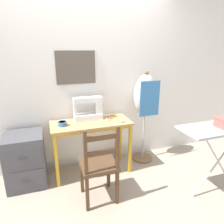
{
  "coord_description": "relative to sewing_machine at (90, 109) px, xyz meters",
  "views": [
    {
      "loc": [
        -0.54,
        -2.25,
        1.68
      ],
      "look_at": [
        0.29,
        0.21,
        0.88
      ],
      "focal_mm": 32.0,
      "sensor_mm": 36.0,
      "label": 1
    }
  ],
  "objects": [
    {
      "name": "fabric_bowl",
      "position": [
        -0.39,
        -0.14,
        -0.12
      ],
      "size": [
        0.12,
        0.12,
        0.06
      ],
      "color": "teal",
      "rests_on": "sewing_table"
    },
    {
      "name": "thread_spool_mid_table",
      "position": [
        0.27,
        -0.09,
        -0.13
      ],
      "size": [
        0.03,
        0.03,
        0.04
      ],
      "color": "orange",
      "rests_on": "sewing_table"
    },
    {
      "name": "ground_plane",
      "position": [
        -0.01,
        -0.36,
        -0.9
      ],
      "size": [
        14.0,
        14.0,
        0.0
      ],
      "primitive_type": "plane",
      "color": "tan"
    },
    {
      "name": "wooden_chair",
      "position": [
        -0.07,
        -0.72,
        -0.46
      ],
      "size": [
        0.4,
        0.38,
        0.94
      ],
      "color": "#513823",
      "rests_on": "ground_plane"
    },
    {
      "name": "sewing_table",
      "position": [
        -0.01,
        -0.14,
        -0.26
      ],
      "size": [
        1.07,
        0.47,
        0.76
      ],
      "color": "tan",
      "rests_on": "ground_plane"
    },
    {
      "name": "scissors",
      "position": [
        0.41,
        -0.26,
        -0.15
      ],
      "size": [
        0.13,
        0.12,
        0.01
      ],
      "color": "silver",
      "rests_on": "sewing_table"
    },
    {
      "name": "sewing_machine",
      "position": [
        0.0,
        0.0,
        0.0
      ],
      "size": [
        0.4,
        0.16,
        0.34
      ],
      "color": "white",
      "rests_on": "sewing_table"
    },
    {
      "name": "ironing_board",
      "position": [
        1.31,
        -1.04,
        -0.08
      ],
      "size": [
        1.04,
        0.38,
        0.88
      ],
      "color": "#ADB2B7",
      "rests_on": "ground_plane"
    },
    {
      "name": "dress_form",
      "position": [
        0.83,
        -0.05,
        0.09
      ],
      "size": [
        0.36,
        0.32,
        1.4
      ],
      "color": "#846647",
      "rests_on": "ground_plane"
    },
    {
      "name": "thread_spool_far_edge",
      "position": [
        0.32,
        -0.04,
        -0.13
      ],
      "size": [
        0.04,
        0.04,
        0.03
      ],
      "color": "yellow",
      "rests_on": "sewing_table"
    },
    {
      "name": "wall_back",
      "position": [
        -0.01,
        0.18,
        0.37
      ],
      "size": [
        10.0,
        0.07,
        2.55
      ],
      "color": "silver",
      "rests_on": "ground_plane"
    },
    {
      "name": "thread_spool_near_machine",
      "position": [
        0.22,
        -0.13,
        -0.13
      ],
      "size": [
        0.04,
        0.04,
        0.04
      ],
      "color": "silver",
      "rests_on": "sewing_table"
    },
    {
      "name": "filing_cabinet",
      "position": [
        -0.88,
        -0.12,
        -0.56
      ],
      "size": [
        0.47,
        0.48,
        0.69
      ],
      "color": "#4C4C51",
      "rests_on": "ground_plane"
    }
  ]
}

